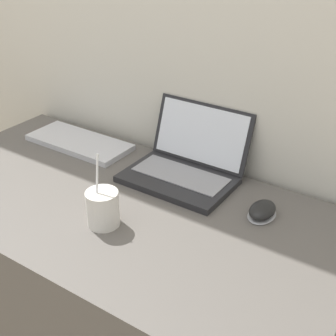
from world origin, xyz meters
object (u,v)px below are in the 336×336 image
(drink_cup, at_px, (103,208))
(computer_mouse, at_px, (262,211))
(external_keyboard, at_px, (79,142))
(laptop, at_px, (186,163))

(drink_cup, height_order, computer_mouse, drink_cup)
(computer_mouse, relative_size, external_keyboard, 0.27)
(laptop, height_order, drink_cup, laptop)
(laptop, relative_size, external_keyboard, 0.87)
(computer_mouse, height_order, external_keyboard, computer_mouse)
(computer_mouse, xyz_separation_m, external_keyboard, (-0.73, 0.05, -0.01))
(laptop, distance_m, computer_mouse, 0.30)
(computer_mouse, distance_m, external_keyboard, 0.73)
(laptop, xyz_separation_m, computer_mouse, (0.29, -0.07, -0.03))
(external_keyboard, bearing_deg, computer_mouse, -3.57)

